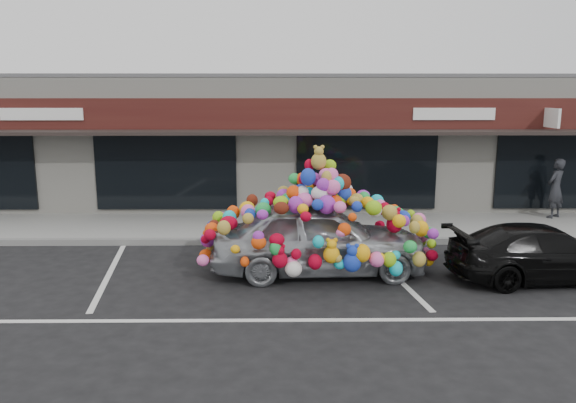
{
  "coord_description": "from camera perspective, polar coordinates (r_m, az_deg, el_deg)",
  "views": [
    {
      "loc": [
        0.47,
        -11.2,
        3.8
      ],
      "look_at": [
        0.6,
        1.4,
        1.32
      ],
      "focal_mm": 35.0,
      "sensor_mm": 36.0,
      "label": 1
    }
  ],
  "objects": [
    {
      "name": "black_sedan",
      "position": [
        12.59,
        24.56,
        -4.78
      ],
      "size": [
        1.93,
        4.03,
        1.13
      ],
      "primitive_type": "imported",
      "rotation": [
        0.0,
        0.0,
        1.66
      ],
      "color": "black",
      "rests_on": "ground"
    },
    {
      "name": "shop_building",
      "position": [
        19.71,
        -1.99,
        6.37
      ],
      "size": [
        24.0,
        7.2,
        4.31
      ],
      "color": "beige",
      "rests_on": "ground"
    },
    {
      "name": "ground",
      "position": [
        11.83,
        -2.87,
        -7.61
      ],
      "size": [
        90.0,
        90.0,
        0.0
      ],
      "primitive_type": "plane",
      "color": "black",
      "rests_on": "ground"
    },
    {
      "name": "toy_car",
      "position": [
        11.8,
        3.11,
        -2.89
      ],
      "size": [
        3.24,
        4.85,
        2.78
      ],
      "rotation": [
        0.0,
        0.0,
        1.61
      ],
      "color": "#9A9DA4",
      "rests_on": "ground"
    },
    {
      "name": "pedestrian_a",
      "position": [
        18.1,
        25.53,
        1.22
      ],
      "size": [
        0.76,
        0.72,
        1.74
      ],
      "primitive_type": "imported",
      "rotation": [
        0.0,
        0.0,
        3.79
      ],
      "color": "black",
      "rests_on": "sidewalk"
    },
    {
      "name": "parking_stripe_mid",
      "position": [
        12.24,
        10.49,
        -7.13
      ],
      "size": [
        0.73,
        4.37,
        0.01
      ],
      "primitive_type": "cube",
      "rotation": [
        0.0,
        0.0,
        0.14
      ],
      "color": "silver",
      "rests_on": "ground"
    },
    {
      "name": "parking_stripe_left",
      "position": [
        12.56,
        -17.7,
        -7.0
      ],
      "size": [
        0.73,
        4.37,
        0.01
      ],
      "primitive_type": "cube",
      "rotation": [
        0.0,
        0.0,
        0.14
      ],
      "color": "silver",
      "rests_on": "ground"
    },
    {
      "name": "sidewalk",
      "position": [
        15.65,
        -2.31,
        -2.64
      ],
      "size": [
        26.0,
        3.0,
        0.15
      ],
      "primitive_type": "cube",
      "color": "gray",
      "rests_on": "ground"
    },
    {
      "name": "lane_line",
      "position": [
        9.79,
        8.62,
        -11.8
      ],
      "size": [
        14.0,
        0.12,
        0.01
      ],
      "primitive_type": "cube",
      "color": "silver",
      "rests_on": "ground"
    },
    {
      "name": "kerb",
      "position": [
        14.2,
        -2.49,
        -4.08
      ],
      "size": [
        26.0,
        0.18,
        0.16
      ],
      "primitive_type": "cube",
      "color": "slate",
      "rests_on": "ground"
    }
  ]
}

